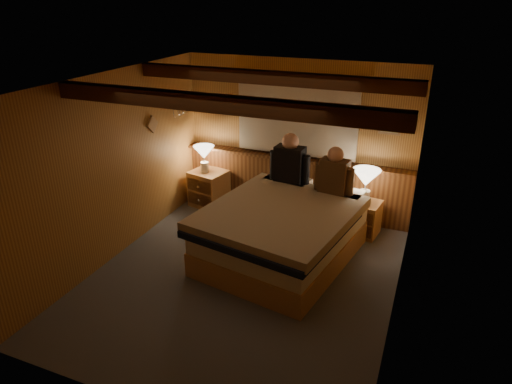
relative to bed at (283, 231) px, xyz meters
The scene contains 19 objects.
floor 0.81m from the bed, 114.81° to the right, with size 4.20×4.20×0.00m, color #494F57.
ceiling 2.13m from the bed, 114.81° to the right, with size 4.20×4.20×0.00m, color #D58F4F.
wall_back 1.69m from the bed, 101.49° to the left, with size 3.60×3.60×0.00m, color #BE8C44.
wall_left 2.34m from the bed, 162.99° to the right, with size 4.20×4.20×0.00m, color #BE8C44.
wall_right 1.82m from the bed, 23.10° to the right, with size 4.20×4.20×0.00m, color #BE8C44.
wall_front 2.87m from the bed, 96.17° to the right, with size 3.60×3.60×0.00m, color #BE8C44.
wainscot 1.43m from the bed, 102.01° to the left, with size 3.60×0.23×0.94m.
curtain_window 1.81m from the bed, 102.06° to the left, with size 2.18×0.09×1.11m.
ceiling_beams 2.00m from the bed, 121.11° to the right, with size 3.60×1.65×0.16m.
coat_rail 2.56m from the bed, 155.13° to the left, with size 0.05×0.55×0.24m.
framed_print 2.13m from the bed, 53.74° to the left, with size 0.30×0.04×0.25m.
bed is the anchor object (origin of this frame).
nightstand_left 2.00m from the bed, 146.91° to the left, with size 0.63×0.59×0.59m.
nightstand_right 1.36m from the bed, 50.67° to the left, with size 0.52×0.48×0.51m.
lamp_left 2.08m from the bed, 148.27° to the left, with size 0.34×0.34×0.44m.
lamp_right 1.41m from the bed, 49.79° to the left, with size 0.39×0.39×0.51m.
person_left 1.09m from the bed, 103.99° to the left, with size 0.61×0.27×0.74m.
person_right 1.04m from the bed, 55.58° to the left, with size 0.55×0.26×0.67m.
duffel_bag 1.24m from the bed, 167.98° to the left, with size 0.47×0.30×0.33m.
Camera 1 is at (1.95, -4.38, 3.26)m, focal length 32.00 mm.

